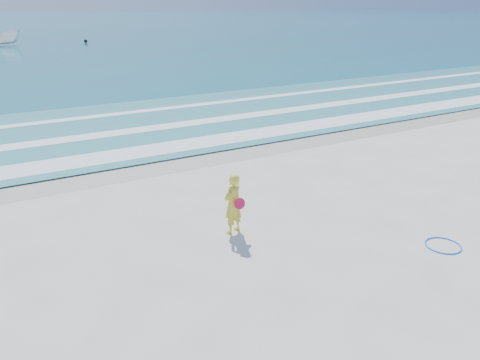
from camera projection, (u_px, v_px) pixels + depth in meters
ground at (355, 297)px, 8.66m from camera, size 400.00×400.00×0.00m
wet_sand at (174, 160)px, 15.98m from camera, size 400.00×2.40×0.00m
shallow at (130, 126)px, 20.03m from camera, size 400.00×10.00×0.01m
foam_near at (160, 149)px, 17.01m from camera, size 400.00×1.40×0.01m
foam_mid at (136, 130)px, 19.37m from camera, size 400.00×0.90×0.01m
foam_far at (114, 114)px, 22.05m from camera, size 400.00×0.60×0.01m
hoop at (443, 245)px, 10.42m from camera, size 0.93×0.93×0.03m
buoy at (86, 41)px, 57.58m from camera, size 0.43×0.43×0.43m
woman at (233, 204)px, 10.79m from camera, size 0.62×0.51×1.45m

